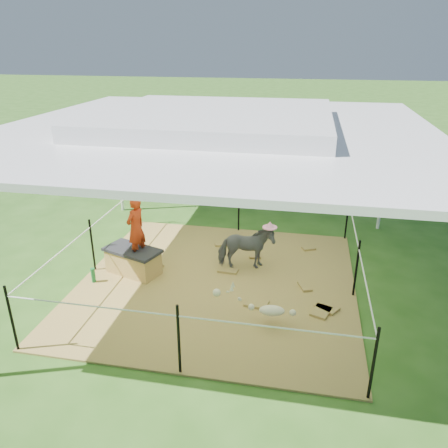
% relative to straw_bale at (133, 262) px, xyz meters
% --- Properties ---
extents(ground, '(90.00, 90.00, 0.00)m').
position_rel_straw_bale_xyz_m(ground, '(1.52, -0.03, -0.24)').
color(ground, '#2D5919').
rests_on(ground, ground).
extents(hay_patch, '(4.60, 4.60, 0.03)m').
position_rel_straw_bale_xyz_m(hay_patch, '(1.52, -0.03, -0.22)').
color(hay_patch, brown).
rests_on(hay_patch, ground).
extents(canopy_tent, '(6.30, 6.30, 2.90)m').
position_rel_straw_bale_xyz_m(canopy_tent, '(1.52, -0.03, 2.46)').
color(canopy_tent, silver).
rests_on(canopy_tent, ground).
extents(rope_fence, '(4.54, 4.54, 1.00)m').
position_rel_straw_bale_xyz_m(rope_fence, '(1.52, -0.03, 0.41)').
color(rope_fence, black).
rests_on(rope_fence, ground).
extents(straw_bale, '(1.02, 0.74, 0.41)m').
position_rel_straw_bale_xyz_m(straw_bale, '(0.00, 0.00, 0.00)').
color(straw_bale, '#A2743B').
rests_on(straw_bale, hay_patch).
extents(dark_cloth, '(1.10, 0.81, 0.05)m').
position_rel_straw_bale_xyz_m(dark_cloth, '(0.00, 0.00, 0.23)').
color(dark_cloth, black).
rests_on(dark_cloth, straw_bale).
extents(woman, '(0.38, 0.47, 1.11)m').
position_rel_straw_bale_xyz_m(woman, '(0.10, 0.00, 0.76)').
color(woman, red).
rests_on(woman, straw_bale).
extents(green_bottle, '(0.09, 0.09, 0.26)m').
position_rel_straw_bale_xyz_m(green_bottle, '(-0.55, -0.45, -0.08)').
color(green_bottle, '#176B30').
rests_on(green_bottle, hay_patch).
extents(pony, '(1.06, 0.71, 0.82)m').
position_rel_straw_bale_xyz_m(pony, '(1.93, 0.50, 0.21)').
color(pony, '#4A4A4F').
rests_on(pony, hay_patch).
extents(pink_hat, '(0.26, 0.26, 0.12)m').
position_rel_straw_bale_xyz_m(pink_hat, '(1.93, 0.50, 0.68)').
color(pink_hat, pink).
rests_on(pink_hat, pony).
extents(foal, '(1.00, 0.62, 0.53)m').
position_rel_straw_bale_xyz_m(foal, '(2.54, -1.09, 0.06)').
color(foal, beige).
rests_on(foal, hay_patch).
extents(trash_barrel, '(0.61, 0.61, 0.87)m').
position_rel_straw_bale_xyz_m(trash_barrel, '(5.43, 6.48, 0.20)').
color(trash_barrel, '#1934BC').
rests_on(trash_barrel, ground).
extents(picnic_table_near, '(1.92, 1.40, 0.79)m').
position_rel_straw_bale_xyz_m(picnic_table_near, '(2.76, 7.70, 0.16)').
color(picnic_table_near, brown).
rests_on(picnic_table_near, ground).
extents(picnic_table_far, '(1.88, 1.42, 0.74)m').
position_rel_straw_bale_xyz_m(picnic_table_far, '(6.63, 9.74, 0.14)').
color(picnic_table_far, '#532E1C').
rests_on(picnic_table_far, ground).
extents(distant_person, '(0.64, 0.54, 1.15)m').
position_rel_straw_bale_xyz_m(distant_person, '(4.07, 7.87, 0.34)').
color(distant_person, '#3179B9').
rests_on(distant_person, ground).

